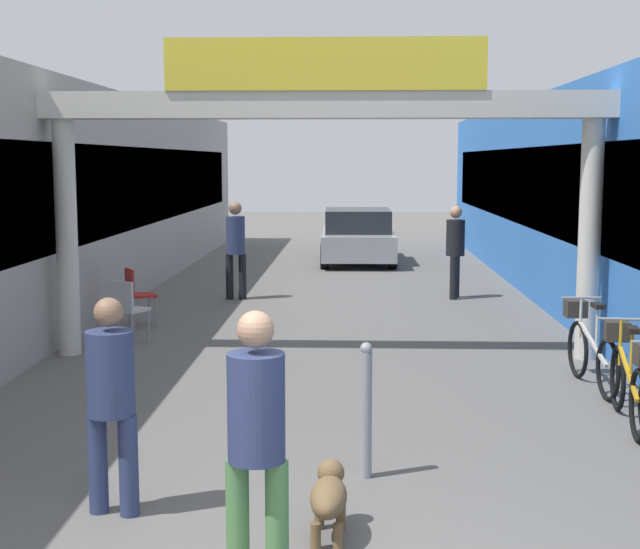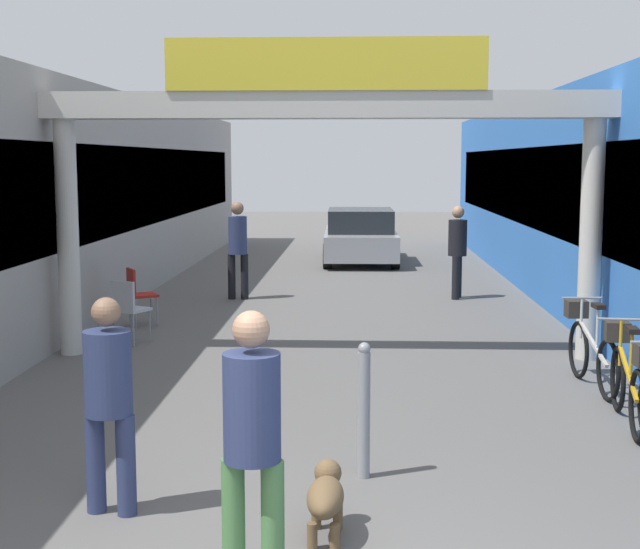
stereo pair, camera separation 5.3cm
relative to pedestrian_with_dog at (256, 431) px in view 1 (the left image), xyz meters
The scene contains 14 objects.
storefront_left 11.22m from the pedestrian_with_dog, 115.93° to the left, with size 3.00×26.00×3.69m.
storefront_right 11.40m from the pedestrian_with_dog, 62.23° to the left, with size 3.00×26.00×3.69m.
arcade_sign_gateway 6.57m from the pedestrian_with_dog, 88.15° to the left, with size 7.40×0.47×4.02m.
pedestrian_with_dog is the anchor object (origin of this frame).
pedestrian_companion 1.56m from the pedestrian_with_dog, 137.48° to the left, with size 0.40×0.40×1.58m.
pedestrian_carrying_crate 11.54m from the pedestrian_with_dog, 77.83° to the left, with size 0.42×0.42×1.71m.
pedestrian_elderly_walking 11.16m from the pedestrian_with_dog, 98.14° to the left, with size 0.39×0.37×1.79m.
dog_on_leash 1.07m from the pedestrian_with_dog, 60.71° to the left, with size 0.27×0.64×0.47m.
bicycle_orange_third 4.77m from the pedestrian_with_dog, 47.46° to the left, with size 0.46×1.69×0.98m.
bicycle_silver_farthest 5.87m from the pedestrian_with_dog, 56.60° to the left, with size 0.46×1.69×0.98m.
bollard_post_metal 2.02m from the pedestrian_with_dog, 70.33° to the left, with size 0.10×0.10×1.10m.
cafe_chair_aluminium_nearer 7.45m from the pedestrian_with_dog, 110.15° to the left, with size 0.54×0.54×0.89m.
cafe_chair_red_farther 8.79m from the pedestrian_with_dog, 108.32° to the left, with size 0.54×0.54×0.89m.
parked_car_silver 17.15m from the pedestrian_with_dog, 87.77° to the left, with size 1.85×4.03×1.33m.
Camera 1 is at (0.36, -4.09, 2.53)m, focal length 50.00 mm.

